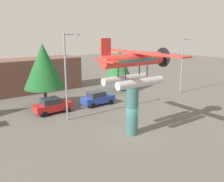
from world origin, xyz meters
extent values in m
plane|color=#605B54|center=(0.00, 0.00, 0.00)|extent=(140.00, 140.00, 0.00)
cylinder|color=#386B66|center=(0.00, 0.00, 2.29)|extent=(1.10, 1.10, 4.58)
cylinder|color=silver|center=(-0.01, -1.00, 4.93)|extent=(4.81, 0.75, 0.70)
cylinder|color=#333338|center=(1.19, -0.51, 5.73)|extent=(0.10, 0.10, 0.90)
cylinder|color=#333338|center=(-1.21, -0.49, 5.73)|extent=(0.10, 0.10, 0.90)
cylinder|color=silver|center=(0.01, 1.00, 4.93)|extent=(4.81, 0.75, 0.70)
cylinder|color=#333338|center=(1.21, 0.49, 5.73)|extent=(0.10, 0.10, 0.90)
cylinder|color=#333338|center=(-1.19, 0.51, 5.73)|extent=(0.10, 0.10, 0.90)
cylinder|color=red|center=(0.00, 0.00, 6.73)|extent=(6.21, 1.17, 1.10)
cube|color=teal|center=(0.20, 0.00, 6.73)|extent=(4.35, 1.19, 0.20)
cone|color=#262628|center=(3.25, -0.04, 6.73)|extent=(0.71, 0.89, 0.88)
cylinder|color=black|center=(3.65, -0.04, 6.73)|extent=(0.06, 1.80, 1.80)
cube|color=red|center=(0.40, 0.00, 7.34)|extent=(1.22, 10.41, 0.12)
cube|color=red|center=(-2.80, 0.03, 6.83)|extent=(0.73, 2.81, 0.10)
cube|color=red|center=(-2.80, 0.03, 7.93)|extent=(0.90, 0.13, 1.30)
cube|color=red|center=(-3.29, 9.91, 0.72)|extent=(4.20, 1.70, 0.80)
cube|color=#2D333D|center=(-3.54, 9.91, 1.44)|extent=(2.00, 1.56, 0.64)
cylinder|color=black|center=(-1.94, 9.01, 0.32)|extent=(0.64, 0.22, 0.64)
cylinder|color=black|center=(-1.94, 10.81, 0.32)|extent=(0.64, 0.22, 0.64)
cylinder|color=black|center=(-4.64, 9.01, 0.32)|extent=(0.64, 0.22, 0.64)
cylinder|color=black|center=(-4.64, 10.81, 0.32)|extent=(0.64, 0.22, 0.64)
cube|color=#2847B7|center=(2.62, 9.51, 0.72)|extent=(4.20, 1.70, 0.80)
cube|color=#2D333D|center=(2.37, 9.51, 1.44)|extent=(2.00, 1.56, 0.64)
cylinder|color=black|center=(3.97, 8.61, 0.32)|extent=(0.64, 0.22, 0.64)
cylinder|color=black|center=(3.97, 10.41, 0.32)|extent=(0.64, 0.22, 0.64)
cylinder|color=black|center=(1.27, 8.61, 0.32)|extent=(0.64, 0.22, 0.64)
cylinder|color=black|center=(1.27, 10.41, 0.32)|extent=(0.64, 0.22, 0.64)
cylinder|color=gray|center=(-3.04, 6.76, 4.45)|extent=(0.18, 0.18, 8.91)
cylinder|color=gray|center=(-2.24, 6.76, 8.81)|extent=(1.60, 0.12, 0.12)
cube|color=silver|center=(-1.54, 6.76, 8.76)|extent=(0.50, 0.28, 0.20)
cylinder|color=gray|center=(16.27, 7.45, 4.04)|extent=(0.18, 0.18, 8.07)
cylinder|color=gray|center=(17.07, 7.45, 7.97)|extent=(1.60, 0.12, 0.12)
cube|color=silver|center=(17.77, 7.45, 7.92)|extent=(0.50, 0.28, 0.20)
cube|color=brown|center=(-1.54, 22.00, 2.52)|extent=(14.86, 5.31, 5.04)
cylinder|color=brown|center=(-3.00, 12.75, 1.18)|extent=(0.36, 0.36, 2.36)
cone|color=#1E6028|center=(-3.00, 12.75, 5.06)|extent=(4.85, 4.85, 5.39)
cylinder|color=brown|center=(9.55, 14.22, 0.80)|extent=(0.36, 0.36, 1.60)
cone|color=#287033|center=(9.55, 14.22, 4.12)|extent=(4.53, 4.53, 5.04)
camera|label=1|loc=(-13.84, -15.69, 9.08)|focal=39.46mm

